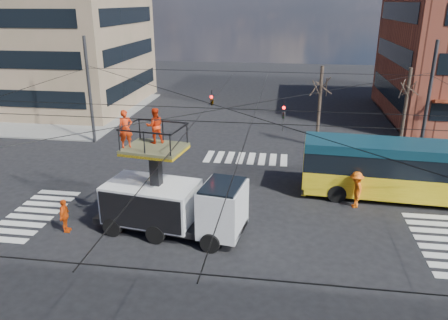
% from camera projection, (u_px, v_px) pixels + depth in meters
% --- Properties ---
extents(ground, '(120.00, 120.00, 0.00)m').
position_uv_depth(ground, '(226.00, 228.00, 21.13)').
color(ground, black).
rests_on(ground, ground).
extents(sidewalk_nw, '(18.00, 18.00, 0.12)m').
position_uv_depth(sidewalk_nw, '(47.00, 110.00, 43.50)').
color(sidewalk_nw, slate).
rests_on(sidewalk_nw, ground).
extents(crosswalks, '(22.40, 22.40, 0.02)m').
position_uv_depth(crosswalks, '(226.00, 227.00, 21.12)').
color(crosswalks, silver).
rests_on(crosswalks, ground).
extents(overhead_network, '(24.24, 24.24, 8.00)m').
position_uv_depth(overhead_network, '(225.00, 141.00, 20.04)').
color(overhead_network, '#2D2D30').
rests_on(overhead_network, ground).
extents(tree_a, '(2.00, 2.00, 6.00)m').
position_uv_depth(tree_a, '(321.00, 85.00, 31.40)').
color(tree_a, '#382B21').
rests_on(tree_a, ground).
extents(tree_b, '(2.00, 2.00, 6.00)m').
position_uv_depth(tree_b, '(408.00, 87.00, 30.58)').
color(tree_b, '#382B21').
rests_on(tree_b, ground).
extents(utility_truck, '(7.27, 3.48, 5.87)m').
position_uv_depth(utility_truck, '(173.00, 194.00, 20.07)').
color(utility_truck, black).
rests_on(utility_truck, ground).
extents(city_bus, '(12.71, 3.37, 3.20)m').
position_uv_depth(city_bus, '(422.00, 171.00, 23.49)').
color(city_bus, gold).
rests_on(city_bus, ground).
extents(traffic_cone, '(0.36, 0.36, 0.74)m').
position_uv_depth(traffic_cone, '(116.00, 222.00, 20.84)').
color(traffic_cone, red).
rests_on(traffic_cone, ground).
extents(worker_ground, '(0.53, 1.01, 1.65)m').
position_uv_depth(worker_ground, '(65.00, 216.00, 20.50)').
color(worker_ground, '#E4500E').
rests_on(worker_ground, ground).
extents(flagger, '(0.93, 1.38, 1.98)m').
position_uv_depth(flagger, '(356.00, 190.00, 22.94)').
color(flagger, '#FF6510').
rests_on(flagger, ground).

